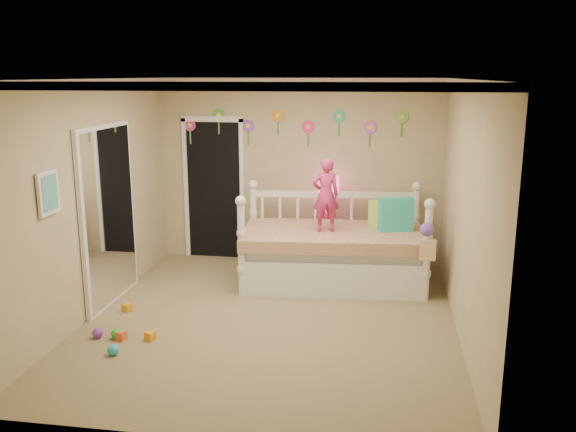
% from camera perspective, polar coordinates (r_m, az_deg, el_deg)
% --- Properties ---
extents(floor, '(4.00, 4.50, 0.01)m').
position_cam_1_polar(floor, '(6.72, -1.67, -9.89)').
color(floor, '#7F684C').
rests_on(floor, ground).
extents(ceiling, '(4.00, 4.50, 0.01)m').
position_cam_1_polar(ceiling, '(6.18, -1.83, 12.87)').
color(ceiling, white).
rests_on(ceiling, floor).
extents(back_wall, '(4.00, 0.01, 2.60)m').
position_cam_1_polar(back_wall, '(8.51, 1.07, 4.19)').
color(back_wall, tan).
rests_on(back_wall, floor).
extents(left_wall, '(0.01, 4.50, 2.60)m').
position_cam_1_polar(left_wall, '(6.97, -18.12, 1.50)').
color(left_wall, tan).
rests_on(left_wall, floor).
extents(right_wall, '(0.01, 4.50, 2.60)m').
position_cam_1_polar(right_wall, '(6.27, 16.51, 0.35)').
color(right_wall, tan).
rests_on(right_wall, floor).
extents(crown_molding, '(4.00, 4.50, 0.06)m').
position_cam_1_polar(crown_molding, '(6.18, -1.83, 12.59)').
color(crown_molding, white).
rests_on(crown_molding, ceiling).
extents(daybed, '(2.44, 1.45, 1.27)m').
position_cam_1_polar(daybed, '(7.72, 4.33, -1.84)').
color(daybed, white).
rests_on(daybed, floor).
extents(pillow_turquoise, '(0.45, 0.25, 0.43)m').
position_cam_1_polar(pillow_turquoise, '(7.70, 10.22, 0.14)').
color(pillow_turquoise, '#22AE95').
rests_on(pillow_turquoise, daybed).
extents(pillow_lime, '(0.38, 0.28, 0.34)m').
position_cam_1_polar(pillow_lime, '(7.85, 9.05, 0.12)').
color(pillow_lime, '#B5E746').
rests_on(pillow_lime, daybed).
extents(child, '(0.39, 0.31, 0.93)m').
position_cam_1_polar(child, '(7.53, 3.59, 2.01)').
color(child, '#D22F70').
rests_on(child, daybed).
extents(nightstand, '(0.40, 0.31, 0.65)m').
position_cam_1_polar(nightstand, '(8.49, 3.81, -2.59)').
color(nightstand, white).
rests_on(nightstand, floor).
extents(table_lamp, '(0.28, 0.28, 0.62)m').
position_cam_1_polar(table_lamp, '(8.32, 3.89, 2.31)').
color(table_lamp, '#DF1D6A').
rests_on(table_lamp, nightstand).
extents(closet_doorway, '(0.90, 0.04, 2.07)m').
position_cam_1_polar(closet_doorway, '(8.79, -7.05, 2.64)').
color(closet_doorway, black).
rests_on(closet_doorway, back_wall).
extents(flower_decals, '(3.40, 0.02, 0.50)m').
position_cam_1_polar(flower_decals, '(8.43, 0.47, 8.49)').
color(flower_decals, '#B2668C').
rests_on(flower_decals, back_wall).
extents(mirror_closet, '(0.07, 1.30, 2.10)m').
position_cam_1_polar(mirror_closet, '(7.27, -16.64, 0.05)').
color(mirror_closet, white).
rests_on(mirror_closet, left_wall).
extents(wall_picture, '(0.05, 0.34, 0.42)m').
position_cam_1_polar(wall_picture, '(6.14, -21.81, 2.05)').
color(wall_picture, white).
rests_on(wall_picture, left_wall).
extents(hanging_bag, '(0.20, 0.16, 0.36)m').
position_cam_1_polar(hanging_bag, '(7.03, 13.00, -2.49)').
color(hanging_bag, beige).
rests_on(hanging_bag, daybed).
extents(toy_scatter, '(1.20, 1.49, 0.11)m').
position_cam_1_polar(toy_scatter, '(6.58, -16.09, -10.43)').
color(toy_scatter, '#996666').
rests_on(toy_scatter, floor).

